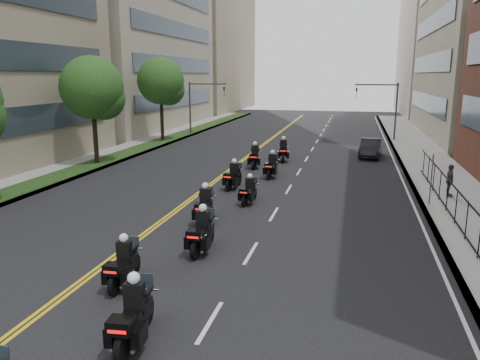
% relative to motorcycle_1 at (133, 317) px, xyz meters
% --- Properties ---
extents(sidewalk_right, '(4.00, 90.00, 0.15)m').
position_rel_motorcycle_1_xyz_m(sidewalk_right, '(10.27, 21.40, -0.63)').
color(sidewalk_right, gray).
rests_on(sidewalk_right, ground).
extents(sidewalk_left, '(4.00, 90.00, 0.15)m').
position_rel_motorcycle_1_xyz_m(sidewalk_left, '(-13.73, 21.40, -0.63)').
color(sidewalk_left, gray).
rests_on(sidewalk_left, ground).
extents(grass_strip, '(2.00, 90.00, 0.04)m').
position_rel_motorcycle_1_xyz_m(grass_strip, '(-12.93, 21.40, -0.54)').
color(grass_strip, '#173413').
rests_on(grass_strip, sidewalk_left).
extents(building_right_far, '(15.00, 28.00, 26.00)m').
position_rel_motorcycle_1_xyz_m(building_right_far, '(19.77, 74.40, 12.29)').
color(building_right_far, '#9F9480').
rests_on(building_right_far, ground).
extents(building_left_far, '(16.00, 28.00, 26.00)m').
position_rel_motorcycle_1_xyz_m(building_left_far, '(-23.73, 74.40, 12.29)').
color(building_left_far, gray).
rests_on(building_left_far, ground).
extents(iron_fence, '(0.05, 28.00, 1.50)m').
position_rel_motorcycle_1_xyz_m(iron_fence, '(9.27, 8.40, 0.19)').
color(iron_fence, black).
rests_on(iron_fence, sidewalk_right).
extents(street_trees, '(4.40, 38.40, 7.98)m').
position_rel_motorcycle_1_xyz_m(street_trees, '(-12.78, 15.01, 4.42)').
color(street_trees, black).
rests_on(street_trees, ground).
extents(traffic_signal_right, '(4.09, 0.20, 5.60)m').
position_rel_motorcycle_1_xyz_m(traffic_signal_right, '(7.81, 38.40, 2.99)').
color(traffic_signal_right, '#3F3F44').
rests_on(traffic_signal_right, ground).
extents(traffic_signal_left, '(4.09, 0.20, 5.60)m').
position_rel_motorcycle_1_xyz_m(traffic_signal_left, '(-11.27, 38.40, 2.99)').
color(traffic_signal_left, '#3F3F44').
rests_on(traffic_signal_left, ground).
extents(motorcycle_1, '(0.68, 2.43, 1.80)m').
position_rel_motorcycle_1_xyz_m(motorcycle_1, '(0.00, 0.00, 0.00)').
color(motorcycle_1, black).
rests_on(motorcycle_1, ground).
extents(motorcycle_2, '(0.56, 2.21, 1.63)m').
position_rel_motorcycle_1_xyz_m(motorcycle_2, '(-1.76, 2.89, -0.07)').
color(motorcycle_2, black).
rests_on(motorcycle_2, ground).
extents(motorcycle_3, '(0.55, 2.40, 1.78)m').
position_rel_motorcycle_1_xyz_m(motorcycle_3, '(-0.30, 6.14, -0.01)').
color(motorcycle_3, black).
rests_on(motorcycle_3, ground).
extents(motorcycle_4, '(0.70, 2.40, 1.77)m').
position_rel_motorcycle_1_xyz_m(motorcycle_4, '(-1.27, 9.49, -0.01)').
color(motorcycle_4, black).
rests_on(motorcycle_4, ground).
extents(motorcycle_5, '(0.59, 2.06, 1.52)m').
position_rel_motorcycle_1_xyz_m(motorcycle_5, '(-0.07, 12.98, -0.11)').
color(motorcycle_5, black).
rests_on(motorcycle_5, ground).
extents(motorcycle_6, '(0.65, 2.30, 1.70)m').
position_rel_motorcycle_1_xyz_m(motorcycle_6, '(-1.64, 15.90, -0.04)').
color(motorcycle_6, black).
rests_on(motorcycle_6, ground).
extents(motorcycle_7, '(0.57, 2.36, 1.74)m').
position_rel_motorcycle_1_xyz_m(motorcycle_7, '(-0.01, 19.31, -0.02)').
color(motorcycle_7, black).
rests_on(motorcycle_7, ground).
extents(motorcycle_8, '(0.72, 2.47, 1.83)m').
position_rel_motorcycle_1_xyz_m(motorcycle_8, '(-1.72, 22.14, 0.01)').
color(motorcycle_8, black).
rests_on(motorcycle_8, ground).
extents(motorcycle_9, '(0.77, 2.52, 1.87)m').
position_rel_motorcycle_1_xyz_m(motorcycle_9, '(-0.16, 25.15, 0.03)').
color(motorcycle_9, black).
rests_on(motorcycle_9, ground).
extents(parked_sedan, '(1.96, 4.47, 1.43)m').
position_rel_motorcycle_1_xyz_m(parked_sedan, '(6.27, 28.55, 0.00)').
color(parked_sedan, black).
rests_on(parked_sedan, ground).
extents(pedestrian_c, '(0.48, 1.02, 1.69)m').
position_rel_motorcycle_1_xyz_m(pedestrian_c, '(9.87, 16.26, 0.29)').
color(pedestrian_c, '#3D3E45').
rests_on(pedestrian_c, sidewalk_right).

